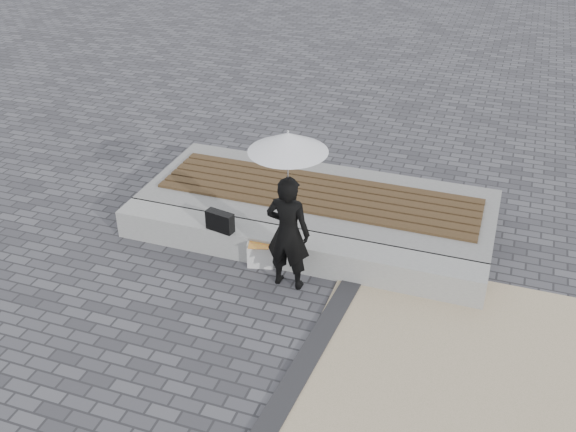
% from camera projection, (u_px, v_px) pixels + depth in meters
% --- Properties ---
extents(ground, '(80.00, 80.00, 0.00)m').
position_uv_depth(ground, '(246.00, 338.00, 7.56)').
color(ground, '#515156').
rests_on(ground, ground).
extents(edging_band, '(0.61, 5.20, 0.04)m').
position_uv_depth(edging_band, '(294.00, 382.00, 6.94)').
color(edging_band, '#2A2A2D').
rests_on(edging_band, ground).
extents(seating_ledge, '(5.00, 0.45, 0.40)m').
position_uv_depth(seating_ledge, '(292.00, 249.00, 8.76)').
color(seating_ledge, '#AEAFA9').
rests_on(seating_ledge, ground).
extents(timber_platform, '(5.00, 2.00, 0.40)m').
position_uv_depth(timber_platform, '(318.00, 206.00, 9.73)').
color(timber_platform, gray).
rests_on(timber_platform, ground).
extents(timber_decking, '(4.60, 1.20, 0.04)m').
position_uv_depth(timber_decking, '(319.00, 193.00, 9.62)').
color(timber_decking, brown).
rests_on(timber_decking, timber_platform).
extents(woman, '(0.57, 0.38, 1.52)m').
position_uv_depth(woman, '(288.00, 233.00, 8.05)').
color(woman, black).
rests_on(woman, ground).
extents(parasol, '(0.92, 0.92, 1.18)m').
position_uv_depth(parasol, '(288.00, 142.00, 7.44)').
color(parasol, silver).
rests_on(parasol, ground).
extents(handbag, '(0.40, 0.21, 0.27)m').
position_uv_depth(handbag, '(220.00, 221.00, 8.72)').
color(handbag, black).
rests_on(handbag, seating_ledge).
extents(canvas_tote, '(0.37, 0.22, 0.36)m').
position_uv_depth(canvas_tote, '(261.00, 255.00, 8.68)').
color(canvas_tote, white).
rests_on(canvas_tote, ground).
extents(magazine, '(0.31, 0.26, 0.01)m').
position_uv_depth(magazine, '(259.00, 245.00, 8.55)').
color(magazine, '#DD5136').
rests_on(magazine, canvas_tote).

